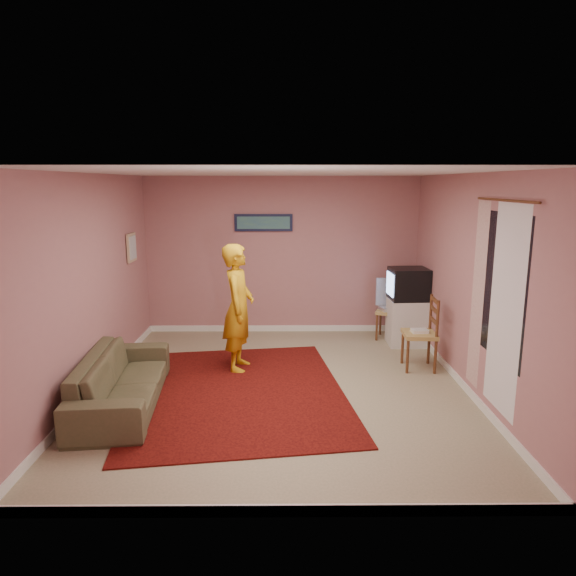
{
  "coord_description": "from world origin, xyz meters",
  "views": [
    {
      "loc": [
        0.04,
        -5.96,
        2.48
      ],
      "look_at": [
        0.09,
        0.6,
        1.14
      ],
      "focal_mm": 32.0,
      "sensor_mm": 36.0,
      "label": 1
    }
  ],
  "objects_px": {
    "crt_tv": "(408,284)",
    "person": "(238,308)",
    "chair_a": "(391,305)",
    "chair_b": "(420,325)",
    "sofa": "(122,380)",
    "tv_cabinet": "(407,322)"
  },
  "relations": [
    {
      "from": "crt_tv",
      "to": "person",
      "type": "bearing_deg",
      "value": -159.42
    },
    {
      "from": "chair_a",
      "to": "chair_b",
      "type": "relative_size",
      "value": 0.98
    },
    {
      "from": "chair_a",
      "to": "chair_b",
      "type": "xyz_separation_m",
      "value": [
        0.11,
        -1.37,
        0.04
      ]
    },
    {
      "from": "chair_b",
      "to": "sofa",
      "type": "relative_size",
      "value": 0.26
    },
    {
      "from": "person",
      "to": "sofa",
      "type": "bearing_deg",
      "value": 138.83
    },
    {
      "from": "crt_tv",
      "to": "chair_a",
      "type": "distance_m",
      "value": 0.53
    },
    {
      "from": "sofa",
      "to": "chair_b",
      "type": "bearing_deg",
      "value": -77.77
    },
    {
      "from": "tv_cabinet",
      "to": "chair_b",
      "type": "height_order",
      "value": "chair_b"
    },
    {
      "from": "tv_cabinet",
      "to": "sofa",
      "type": "distance_m",
      "value": 4.37
    },
    {
      "from": "tv_cabinet",
      "to": "sofa",
      "type": "height_order",
      "value": "tv_cabinet"
    },
    {
      "from": "tv_cabinet",
      "to": "person",
      "type": "distance_m",
      "value": 2.78
    },
    {
      "from": "tv_cabinet",
      "to": "crt_tv",
      "type": "distance_m",
      "value": 0.6
    },
    {
      "from": "crt_tv",
      "to": "chair_a",
      "type": "height_order",
      "value": "crt_tv"
    },
    {
      "from": "tv_cabinet",
      "to": "chair_b",
      "type": "xyz_separation_m",
      "value": [
        -0.09,
        -1.07,
        0.25
      ]
    },
    {
      "from": "chair_b",
      "to": "person",
      "type": "height_order",
      "value": "person"
    },
    {
      "from": "crt_tv",
      "to": "sofa",
      "type": "distance_m",
      "value": 4.41
    },
    {
      "from": "chair_a",
      "to": "sofa",
      "type": "distance_m",
      "value": 4.37
    },
    {
      "from": "person",
      "to": "crt_tv",
      "type": "bearing_deg",
      "value": -61.67
    },
    {
      "from": "chair_b",
      "to": "sofa",
      "type": "bearing_deg",
      "value": -69.65
    },
    {
      "from": "chair_a",
      "to": "chair_b",
      "type": "bearing_deg",
      "value": -65.43
    },
    {
      "from": "sofa",
      "to": "person",
      "type": "distance_m",
      "value": 1.78
    },
    {
      "from": "sofa",
      "to": "person",
      "type": "relative_size",
      "value": 1.2
    }
  ]
}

